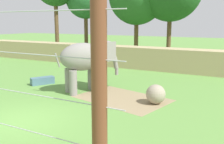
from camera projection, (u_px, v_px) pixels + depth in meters
name	position (u px, v px, depth m)	size (l,w,h in m)	color
ground_plane	(19.00, 121.00, 10.11)	(120.00, 120.00, 0.00)	#609342
dirt_patch	(122.00, 98.00, 13.15)	(4.46, 2.99, 0.01)	#937F5B
embankment_wall	(145.00, 58.00, 21.47)	(36.00, 1.80, 1.76)	tan
elephant	(87.00, 59.00, 14.16)	(2.77, 3.32, 2.76)	gray
enrichment_ball	(156.00, 94.00, 12.23)	(0.92, 0.92, 0.92)	gray
feed_trough	(43.00, 81.00, 16.12)	(1.12, 1.47, 0.44)	slate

